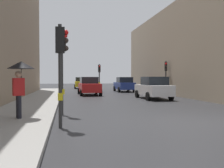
{
  "coord_description": "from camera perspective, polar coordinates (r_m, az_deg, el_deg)",
  "views": [
    {
      "loc": [
        -4.57,
        -8.1,
        1.68
      ],
      "look_at": [
        -0.82,
        11.04,
        1.15
      ],
      "focal_mm": 37.2,
      "sensor_mm": 36.0,
      "label": 1
    }
  ],
  "objects": [
    {
      "name": "sidewalk_kerb",
      "position": [
        14.33,
        -18.97,
        -4.95
      ],
      "size": [
        2.91,
        40.0,
        0.16
      ],
      "primitive_type": "cube",
      "color": "gray",
      "rests_on": "ground"
    },
    {
      "name": "car_red_sedan",
      "position": [
        22.82,
        -5.64,
        -0.48
      ],
      "size": [
        2.12,
        4.25,
        1.76
      ],
      "color": "red",
      "rests_on": "ground"
    },
    {
      "name": "car_yellow_taxi",
      "position": [
        36.88,
        -7.69,
        0.28
      ],
      "size": [
        2.11,
        4.25,
        1.76
      ],
      "color": "yellow",
      "rests_on": "ground"
    },
    {
      "name": "car_white_compact",
      "position": [
        18.65,
        10.14,
        -0.95
      ],
      "size": [
        2.02,
        4.2,
        1.76
      ],
      "color": "silver",
      "rests_on": "ground"
    },
    {
      "name": "ground_plane",
      "position": [
        9.45,
        18.26,
        -8.76
      ],
      "size": [
        120.0,
        120.0,
        0.0
      ],
      "primitive_type": "plane",
      "color": "#28282B"
    },
    {
      "name": "pedestrian_with_umbrella",
      "position": [
        9.39,
        -21.6,
        2.42
      ],
      "size": [
        1.0,
        1.0,
        2.14
      ],
      "color": "black",
      "rests_on": "sidewalk_kerb"
    },
    {
      "name": "traffic_light_near_right",
      "position": [
        10.65,
        -12.14,
        6.59
      ],
      "size": [
        0.45,
        0.35,
        3.8
      ],
      "color": "#2D2D2D",
      "rests_on": "ground"
    },
    {
      "name": "traffic_light_near_left",
      "position": [
        7.9,
        -12.47,
        6.56
      ],
      "size": [
        0.44,
        0.25,
        3.44
      ],
      "color": "#2D2D2D",
      "rests_on": "ground"
    },
    {
      "name": "building_facade_right",
      "position": [
        26.88,
        24.79,
        7.04
      ],
      "size": [
        12.0,
        24.83,
        8.64
      ],
      "primitive_type": "cube",
      "color": "gray",
      "rests_on": "ground"
    },
    {
      "name": "traffic_light_mid_street",
      "position": [
        22.82,
        13.09,
        2.97
      ],
      "size": [
        0.33,
        0.45,
        3.28
      ],
      "color": "#2D2D2D",
      "rests_on": "ground"
    },
    {
      "name": "traffic_light_far_median",
      "position": [
        26.66,
        -3.13,
        2.76
      ],
      "size": [
        0.25,
        0.44,
        3.26
      ],
      "color": "#2D2D2D",
      "rests_on": "ground"
    },
    {
      "name": "car_blue_van",
      "position": [
        27.97,
        3.0,
        -0.11
      ],
      "size": [
        2.06,
        4.22,
        1.76
      ],
      "color": "navy",
      "rests_on": "ground"
    }
  ]
}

